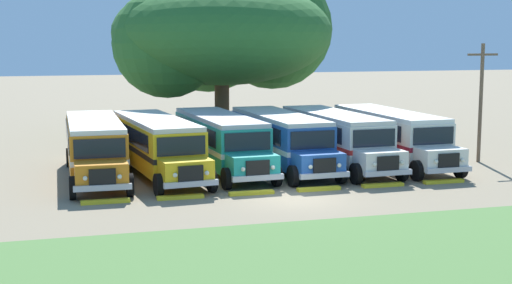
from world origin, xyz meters
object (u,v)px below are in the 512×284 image
(parked_bus_slot_1, at_px, (157,144))
(parked_bus_slot_2, at_px, (221,140))
(parked_bus_slot_3, at_px, (281,138))
(utility_pole, at_px, (481,99))
(parked_bus_slot_0, at_px, (95,145))
(parked_bus_slot_5, at_px, (391,134))
(parked_bus_slot_4, at_px, (336,136))
(broad_shade_tree, at_px, (222,32))

(parked_bus_slot_1, relative_size, parked_bus_slot_2, 1.01)
(parked_bus_slot_3, relative_size, utility_pole, 1.68)
(utility_pole, bearing_deg, parked_bus_slot_0, 176.69)
(parked_bus_slot_2, height_order, utility_pole, utility_pole)
(parked_bus_slot_0, relative_size, parked_bus_slot_5, 1.00)
(parked_bus_slot_4, bearing_deg, parked_bus_slot_2, -97.05)
(broad_shade_tree, distance_m, utility_pole, 18.71)
(parked_bus_slot_0, relative_size, parked_bus_slot_1, 0.99)
(parked_bus_slot_0, xyz_separation_m, broad_shade_tree, (9.60, 13.49, 5.60))
(parked_bus_slot_2, relative_size, parked_bus_slot_3, 1.00)
(parked_bus_slot_3, bearing_deg, broad_shade_tree, 177.41)
(broad_shade_tree, bearing_deg, parked_bus_slot_5, -65.91)
(parked_bus_slot_4, distance_m, broad_shade_tree, 15.06)
(parked_bus_slot_1, xyz_separation_m, parked_bus_slot_4, (9.53, 0.08, 0.00))
(parked_bus_slot_4, bearing_deg, parked_bus_slot_5, 86.34)
(parked_bus_slot_0, relative_size, parked_bus_slot_3, 1.00)
(parked_bus_slot_1, relative_size, broad_shade_tree, 0.65)
(parked_bus_slot_1, bearing_deg, parked_bus_slot_4, 84.56)
(parked_bus_slot_3, xyz_separation_m, utility_pole, (11.04, -1.24, 1.90))
(broad_shade_tree, bearing_deg, parked_bus_slot_0, -125.43)
(parked_bus_slot_4, bearing_deg, parked_bus_slot_0, -93.44)
(broad_shade_tree, xyz_separation_m, utility_pole, (10.99, -14.68, -3.70))
(parked_bus_slot_0, bearing_deg, broad_shade_tree, 145.09)
(parked_bus_slot_1, relative_size, parked_bus_slot_3, 1.01)
(parked_bus_slot_4, relative_size, broad_shade_tree, 0.64)
(parked_bus_slot_3, distance_m, utility_pole, 11.27)
(parked_bus_slot_3, height_order, broad_shade_tree, broad_shade_tree)
(parked_bus_slot_4, bearing_deg, parked_bus_slot_1, -92.13)
(parked_bus_slot_0, distance_m, utility_pole, 20.71)
(parked_bus_slot_2, bearing_deg, parked_bus_slot_4, 82.19)
(broad_shade_tree, bearing_deg, parked_bus_slot_1, -115.56)
(parked_bus_slot_1, distance_m, parked_bus_slot_4, 9.53)
(utility_pole, bearing_deg, parked_bus_slot_1, 176.97)
(parked_bus_slot_2, height_order, parked_bus_slot_3, same)
(parked_bus_slot_3, distance_m, parked_bus_slot_5, 6.19)
(parked_bus_slot_4, height_order, parked_bus_slot_5, same)
(parked_bus_slot_1, distance_m, parked_bus_slot_2, 3.41)
(broad_shade_tree, bearing_deg, parked_bus_slot_2, -103.67)
(parked_bus_slot_0, xyz_separation_m, parked_bus_slot_5, (15.74, -0.23, 0.00))
(parked_bus_slot_2, xyz_separation_m, parked_bus_slot_5, (9.35, -0.53, 0.00))
(parked_bus_slot_2, distance_m, parked_bus_slot_3, 3.17)
(parked_bus_slot_3, height_order, utility_pole, utility_pole)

